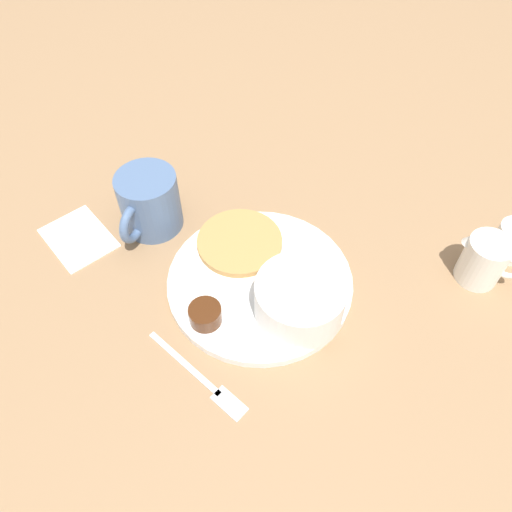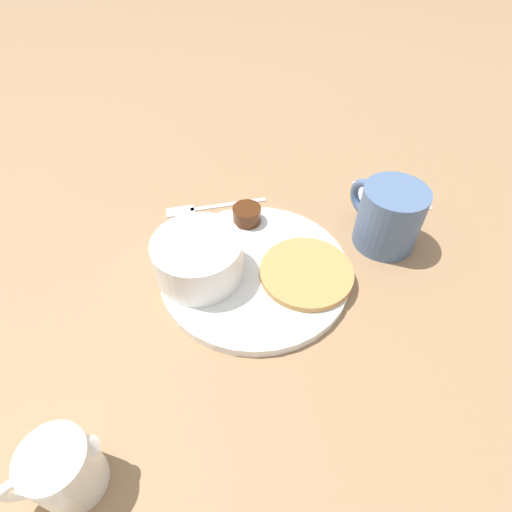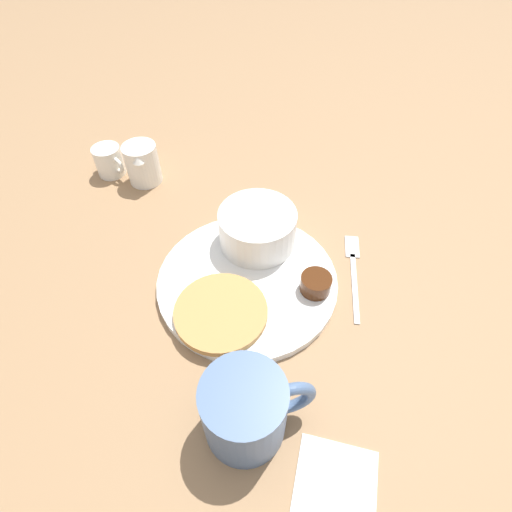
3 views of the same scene
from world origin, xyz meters
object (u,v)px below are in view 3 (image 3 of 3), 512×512
object	(u,v)px
bowl	(257,227)
creamer_pitcher_near	(143,163)
creamer_pitcher_far	(109,161)
coffee_mug	(247,410)
fork	(353,265)
plate	(247,281)

from	to	relation	value
bowl	creamer_pitcher_near	size ratio (longest dim) A/B	1.40
bowl	creamer_pitcher_far	distance (m)	0.31
coffee_mug	fork	size ratio (longest dim) A/B	0.70
fork	plate	bearing A→B (deg)	120.23
plate	coffee_mug	bearing A→B (deg)	-160.57
creamer_pitcher_near	fork	bearing A→B (deg)	-102.25
fork	bowl	bearing A→B (deg)	93.31
bowl	coffee_mug	world-z (taller)	coffee_mug
plate	fork	size ratio (longest dim) A/B	1.58
bowl	creamer_pitcher_far	xyz separation A→B (m)	(0.09, 0.30, -0.01)
plate	creamer_pitcher_far	distance (m)	0.34
plate	creamer_pitcher_near	size ratio (longest dim) A/B	3.12
creamer_pitcher_near	plate	bearing A→B (deg)	-123.17
bowl	creamer_pitcher_far	world-z (taller)	bowl
bowl	fork	distance (m)	0.15
coffee_mug	fork	world-z (taller)	coffee_mug
bowl	coffee_mug	size ratio (longest dim) A/B	1.02
creamer_pitcher_far	fork	world-z (taller)	creamer_pitcher_far
plate	coffee_mug	size ratio (longest dim) A/B	2.26
coffee_mug	creamer_pitcher_far	distance (m)	0.50
creamer_pitcher_near	fork	distance (m)	0.38
creamer_pitcher_near	creamer_pitcher_far	bearing A→B (deg)	92.15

